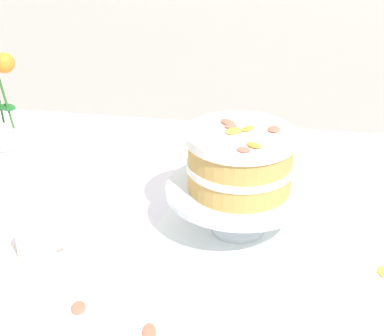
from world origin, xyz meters
The scene contains 8 objects.
dining_table centered at (0.00, -0.03, 0.65)m, with size 1.40×1.00×0.74m.
linen_napkin centered at (0.16, -0.04, 0.74)m, with size 0.32×0.32×0.00m, color white.
cake_stand centered at (0.16, -0.04, 0.82)m, with size 0.29×0.29×0.10m.
layer_cake centered at (0.16, -0.04, 0.90)m, with size 0.21×0.21×0.13m.
teacup centered at (-0.20, -0.19, 0.77)m, with size 0.12×0.12×0.07m.
loose_petal_0 centered at (-0.08, -0.33, 0.74)m, with size 0.03×0.03×0.01m, color #E56B51.
loose_petal_1 centered at (0.44, -0.14, 0.74)m, with size 0.03×0.02×0.00m, color yellow.
loose_petal_2 centered at (0.06, -0.36, 0.74)m, with size 0.04×0.02×0.01m, color #E56B51.
Camera 1 is at (0.25, -1.09, 1.43)m, focal length 57.10 mm.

